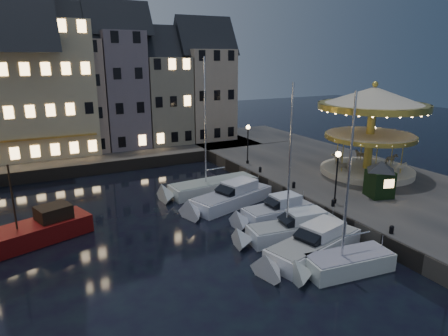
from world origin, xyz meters
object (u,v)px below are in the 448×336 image
motorboat_c (290,230)px  ticket_kiosk (381,173)px  bollard_b (333,202)px  bollard_d (260,169)px  motorboat_a (340,265)px  streetlamp_c (248,139)px  streetlamp_d (373,140)px  motorboat_f (208,188)px  bollard_a (392,229)px  bollard_c (294,184)px  red_fishing_boat (36,232)px  motorboat_e (229,199)px  motorboat_d (274,213)px  carousel (372,114)px  motorboat_b (310,248)px  streetlamp_b (337,170)px

motorboat_c → ticket_kiosk: bearing=5.7°
bollard_b → bollard_d: 10.50m
motorboat_a → ticket_kiosk: 11.75m
streetlamp_c → streetlamp_d: same height
motorboat_f → bollard_a: bearing=-70.4°
bollard_a → bollard_c: same height
red_fishing_boat → ticket_kiosk: 26.50m
bollard_c → motorboat_e: (-5.55, 1.74, -0.96)m
streetlamp_d → ticket_kiosk: 10.32m
bollard_d → motorboat_d: size_ratio=0.09×
motorboat_d → red_fishing_boat: (-16.70, 4.56, 0.06)m
motorboat_d → carousel: carousel is taller
bollard_a → red_fishing_boat: red_fishing_boat is taller
motorboat_b → motorboat_e: size_ratio=0.95×
streetlamp_c → motorboat_b: streetlamp_c is taller
streetlamp_b → motorboat_e: (-6.15, 6.24, -3.37)m
motorboat_c → red_fishing_boat: (-15.90, 7.80, 0.02)m
streetlamp_b → carousel: size_ratio=0.41×
bollard_a → bollard_c: bearing=90.0°
bollard_b → motorboat_a: 7.83m
motorboat_c → motorboat_e: (-0.83, 7.69, -0.03)m
streetlamp_c → bollard_b: streetlamp_c is taller
bollard_d → motorboat_f: (-5.70, 0.02, -1.07)m
motorboat_b → carousel: 18.08m
motorboat_e → red_fishing_boat: size_ratio=1.10×
streetlamp_b → carousel: carousel is taller
bollard_d → motorboat_a: (-4.82, -16.58, -1.07)m
streetlamp_c → carousel: 12.53m
streetlamp_d → motorboat_f: motorboat_f is taller
motorboat_a → motorboat_f: size_ratio=0.84×
motorboat_e → red_fishing_boat: red_fishing_boat is taller
bollard_a → motorboat_c: (-4.71, 4.55, -0.93)m
motorboat_e → ticket_kiosk: size_ratio=2.57×
ticket_kiosk → bollard_d: bearing=114.8°
streetlamp_d → motorboat_e: streetlamp_d is taller
streetlamp_d → carousel: (-2.78, -2.14, 3.15)m
bollard_c → streetlamp_d: bearing=11.9°
motorboat_c → red_fishing_boat: motorboat_c is taller
carousel → streetlamp_c: bearing=134.6°
motorboat_e → ticket_kiosk: ticket_kiosk is taller
carousel → streetlamp_b: bearing=-150.3°
streetlamp_d → motorboat_c: size_ratio=0.40×
motorboat_a → motorboat_f: 16.62m
motorboat_a → motorboat_e: bearing=93.3°
streetlamp_b → bollard_b: bearing=-140.2°
motorboat_a → ticket_kiosk: size_ratio=3.13×
streetlamp_c → streetlamp_d: (11.30, -6.50, 0.00)m
streetlamp_b → red_fishing_boat: 22.40m
motorboat_b → ticket_kiosk: ticket_kiosk is taller
bollard_b → ticket_kiosk: (4.85, 0.00, 1.72)m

